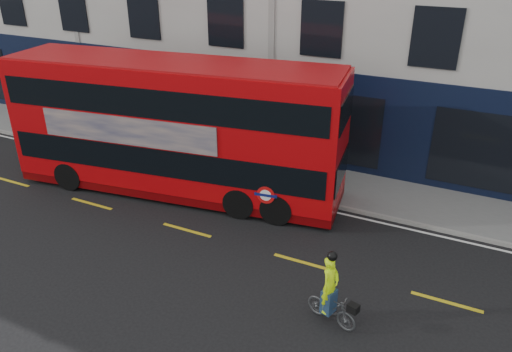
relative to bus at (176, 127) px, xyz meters
The scene contains 7 objects.
ground 4.87m from the bus, 65.08° to the right, with size 120.00×120.00×0.00m, color black.
pavement 4.02m from the bus, 56.75° to the left, with size 60.00×3.00×0.12m, color gray.
kerb 3.21m from the bus, 34.07° to the left, with size 60.00×0.12×0.13m, color gray.
road_edge_line 3.16m from the bus, 26.87° to the left, with size 58.00×0.10×0.01m, color silver.
lane_dashes 3.81m from the bus, 52.52° to the right, with size 58.00×0.12×0.01m, color gold, non-canonical shape.
bus is the anchor object (origin of this frame).
cyclist 8.61m from the bus, 30.79° to the right, with size 1.45×0.77×2.03m.
Camera 1 is at (7.99, -9.85, 8.64)m, focal length 35.00 mm.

